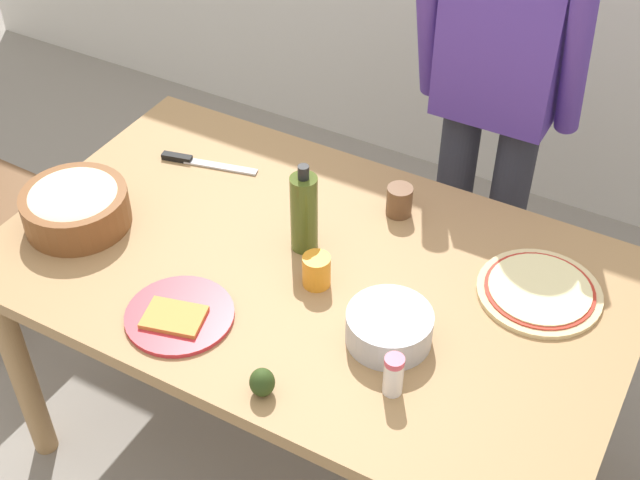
# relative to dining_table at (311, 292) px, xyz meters

# --- Properties ---
(ground) EXTENTS (8.00, 8.00, 0.00)m
(ground) POSITION_rel_dining_table_xyz_m (0.00, 0.00, -0.67)
(ground) COLOR gray
(dining_table) EXTENTS (1.60, 0.96, 0.76)m
(dining_table) POSITION_rel_dining_table_xyz_m (0.00, 0.00, 0.00)
(dining_table) COLOR #A37A4C
(dining_table) RESTS_ON ground
(person_cook) EXTENTS (0.49, 0.25, 1.62)m
(person_cook) POSITION_rel_dining_table_xyz_m (0.19, 0.76, 0.27)
(person_cook) COLOR #2D2D38
(person_cook) RESTS_ON ground
(pizza_raw_on_board) EXTENTS (0.30, 0.30, 0.02)m
(pizza_raw_on_board) POSITION_rel_dining_table_xyz_m (0.54, 0.18, 0.10)
(pizza_raw_on_board) COLOR beige
(pizza_raw_on_board) RESTS_ON dining_table
(plate_with_slice) EXTENTS (0.26, 0.26, 0.02)m
(plate_with_slice) POSITION_rel_dining_table_xyz_m (-0.18, -0.31, 0.10)
(plate_with_slice) COLOR red
(plate_with_slice) RESTS_ON dining_table
(popcorn_bowl) EXTENTS (0.28, 0.28, 0.11)m
(popcorn_bowl) POSITION_rel_dining_table_xyz_m (-0.62, -0.15, 0.15)
(popcorn_bowl) COLOR brown
(popcorn_bowl) RESTS_ON dining_table
(mixing_bowl_steel) EXTENTS (0.20, 0.20, 0.08)m
(mixing_bowl_steel) POSITION_rel_dining_table_xyz_m (0.28, -0.13, 0.13)
(mixing_bowl_steel) COLOR #B7B7BC
(mixing_bowl_steel) RESTS_ON dining_table
(olive_oil_bottle) EXTENTS (0.07, 0.07, 0.26)m
(olive_oil_bottle) POSITION_rel_dining_table_xyz_m (-0.05, 0.06, 0.20)
(olive_oil_bottle) COLOR #47561E
(olive_oil_bottle) RESTS_ON dining_table
(cup_orange) EXTENTS (0.07, 0.07, 0.08)m
(cup_orange) POSITION_rel_dining_table_xyz_m (0.04, -0.05, 0.13)
(cup_orange) COLOR orange
(cup_orange) RESTS_ON dining_table
(cup_small_brown) EXTENTS (0.07, 0.07, 0.08)m
(cup_small_brown) POSITION_rel_dining_table_xyz_m (0.10, 0.30, 0.13)
(cup_small_brown) COLOR brown
(cup_small_brown) RESTS_ON dining_table
(salt_shaker) EXTENTS (0.04, 0.04, 0.11)m
(salt_shaker) POSITION_rel_dining_table_xyz_m (0.35, -0.26, 0.14)
(salt_shaker) COLOR white
(salt_shaker) RESTS_ON dining_table
(chef_knife) EXTENTS (0.29, 0.09, 0.02)m
(chef_knife) POSITION_rel_dining_table_xyz_m (-0.50, 0.22, 0.10)
(chef_knife) COLOR silver
(chef_knife) RESTS_ON dining_table
(avocado) EXTENTS (0.06, 0.06, 0.07)m
(avocado) POSITION_rel_dining_table_xyz_m (0.11, -0.40, 0.13)
(avocado) COLOR #2D4219
(avocado) RESTS_ON dining_table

